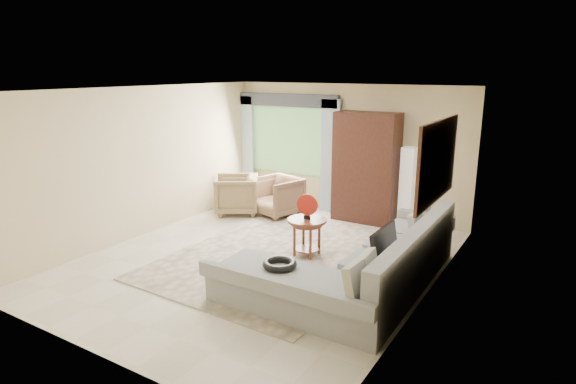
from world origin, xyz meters
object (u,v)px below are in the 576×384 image
Objects in this scene: sectional_sofa at (366,272)px; tv_screen at (385,246)px; armchair_left at (236,194)px; armchair_right at (277,196)px; armoire at (366,168)px; coffee_table at (307,237)px; floor_lamp at (407,187)px; potted_plant at (260,192)px.

tv_screen reaches higher than sectional_sofa.
sectional_sofa reaches higher than armchair_left.
tv_screen reaches higher than armchair_right.
armchair_left is 0.41× the size of armoire.
sectional_sofa is 5.64× the size of coffee_table.
armchair_right is 0.57× the size of floor_lamp.
armchair_right is at bearing -165.00° from floor_lamp.
potted_plant is 0.24× the size of armoire.
armchair_left is at bearing -159.25° from armoire.
tv_screen is 1.21× the size of coffee_table.
coffee_table is 2.28m from armchair_right.
sectional_sofa is at bearing -37.84° from potted_plant.
sectional_sofa reaches higher than coffee_table.
armchair_right is 2.56m from floor_lamp.
armoire is 0.86m from floor_lamp.
tv_screen is 3.96m from armchair_right.
tv_screen is 1.77m from coffee_table.
armchair_left reaches higher than armchair_right.
armoire reaches higher than floor_lamp.
armchair_left is (-3.92, 2.06, -0.33)m from tv_screen.
sectional_sofa is 1.45m from coffee_table.
armoire is at bearing 88.74° from coffee_table.
tv_screen is 0.86× the size of armchair_right.
tv_screen is at bearing -63.29° from armoire.
armchair_left is at bearing 151.55° from sectional_sofa.
armchair_left is 1.71× the size of potted_plant.
armchair_right is at bearing -35.06° from potted_plant.
floor_lamp is at bearing 31.75° from armchair_right.
potted_plant is at bearing 148.81° from armchair_left.
armchair_left is at bearing 151.39° from coffee_table.
floor_lamp is (2.45, 0.66, 0.36)m from armchair_right.
floor_lamp is at bearing 73.40° from armchair_left.
coffee_table is at bearing -42.17° from potted_plant.
tv_screen is 0.86× the size of armchair_left.
coffee_table is 0.29× the size of armoire.
armchair_right is (-2.88, 2.30, 0.11)m from sectional_sofa.
tv_screen is at bearing -17.54° from sectional_sofa.
armoire is 1.40× the size of floor_lamp.
sectional_sofa is 4.67m from potted_plant.
armoire is at bearing 116.71° from tv_screen.
armchair_right is 1.87m from armoire.
coffee_table is at bearing 27.91° from armchair_left.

